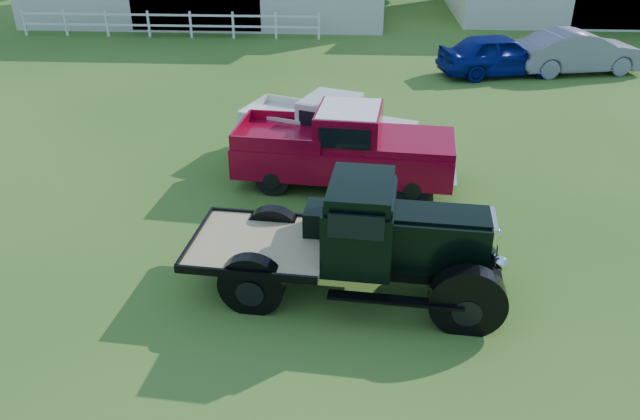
# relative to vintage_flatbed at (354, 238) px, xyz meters

# --- Properties ---
(ground) EXTENTS (120.00, 120.00, 0.00)m
(ground) POSITION_rel_vintage_flatbed_xyz_m (-0.86, -0.11, -1.10)
(ground) COLOR #275313
(fence_rail) EXTENTS (14.20, 0.16, 1.20)m
(fence_rail) POSITION_rel_vintage_flatbed_xyz_m (-8.86, 19.89, -0.50)
(fence_rail) COLOR white
(fence_rail) RESTS_ON ground
(vintage_flatbed) EXTENTS (5.70, 2.67, 2.19)m
(vintage_flatbed) POSITION_rel_vintage_flatbed_xyz_m (0.00, 0.00, 0.00)
(vintage_flatbed) COLOR black
(vintage_flatbed) RESTS_ON ground
(red_pickup) EXTENTS (5.56, 2.58, 1.96)m
(red_pickup) POSITION_rel_vintage_flatbed_xyz_m (-0.28, 4.48, -0.11)
(red_pickup) COLOR maroon
(red_pickup) RESTS_ON ground
(white_pickup) EXTENTS (4.98, 3.32, 1.71)m
(white_pickup) POSITION_rel_vintage_flatbed_xyz_m (-0.77, 5.89, -0.24)
(white_pickup) COLOR beige
(white_pickup) RESTS_ON ground
(misc_car_blue) EXTENTS (4.89, 2.92, 1.56)m
(misc_car_blue) POSITION_rel_vintage_flatbed_xyz_m (5.31, 14.40, -0.32)
(misc_car_blue) COLOR navy
(misc_car_blue) RESTS_ON ground
(misc_car_grey) EXTENTS (5.09, 2.65, 1.60)m
(misc_car_grey) POSITION_rel_vintage_flatbed_xyz_m (8.39, 14.93, -0.30)
(misc_car_grey) COLOR slate
(misc_car_grey) RESTS_ON ground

